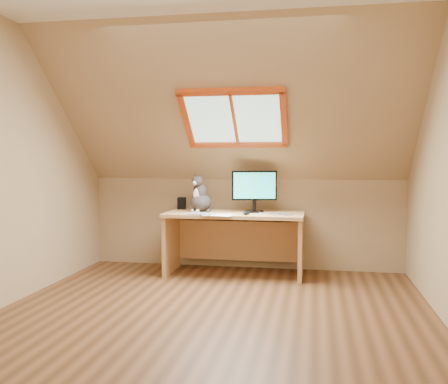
# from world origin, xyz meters

# --- Properties ---
(ground) EXTENTS (3.50, 3.50, 0.00)m
(ground) POSITION_xyz_m (0.00, 0.00, 0.00)
(ground) COLOR brown
(ground) RESTS_ON ground
(room_shell) EXTENTS (3.52, 3.52, 2.41)m
(room_shell) POSITION_xyz_m (0.00, -0.09, 1.43)
(room_shell) COLOR tan
(room_shell) RESTS_ON ground
(desk) EXTENTS (1.45, 0.64, 0.66)m
(desk) POSITION_xyz_m (-0.05, 1.44, 0.45)
(desk) COLOR tan
(desk) RESTS_ON ground
(monitor) EXTENTS (0.47, 0.20, 0.44)m
(monitor) POSITION_xyz_m (0.15, 1.45, 0.92)
(monitor) COLOR black
(monitor) RESTS_ON desk
(cat) EXTENTS (0.31, 0.34, 0.42)m
(cat) POSITION_xyz_m (-0.43, 1.43, 0.81)
(cat) COLOR #3E3A37
(cat) RESTS_ON desk
(desk_speaker) EXTENTS (0.10, 0.10, 0.13)m
(desk_speaker) POSITION_xyz_m (-0.70, 1.63, 0.73)
(desk_speaker) COLOR black
(desk_speaker) RESTS_ON desk
(graphics_tablet) EXTENTS (0.31, 0.25, 0.01)m
(graphics_tablet) POSITION_xyz_m (-0.35, 1.16, 0.67)
(graphics_tablet) COLOR #B2B2B7
(graphics_tablet) RESTS_ON desk
(mouse) EXTENTS (0.10, 0.13, 0.04)m
(mouse) POSITION_xyz_m (0.10, 1.18, 0.68)
(mouse) COLOR black
(mouse) RESTS_ON desk
(papers) EXTENTS (0.33, 0.27, 0.00)m
(papers) POSITION_xyz_m (-0.11, 1.12, 0.66)
(papers) COLOR white
(papers) RESTS_ON desk
(cables) EXTENTS (0.51, 0.26, 0.01)m
(cables) POSITION_xyz_m (0.34, 1.26, 0.67)
(cables) COLOR silver
(cables) RESTS_ON desk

